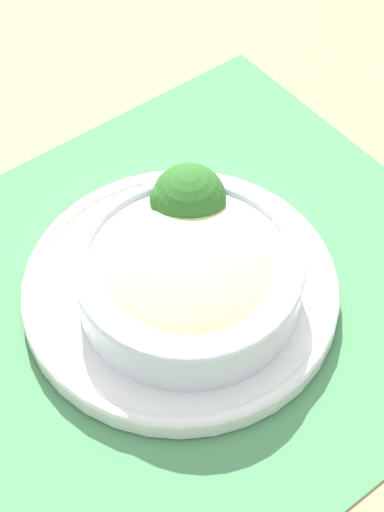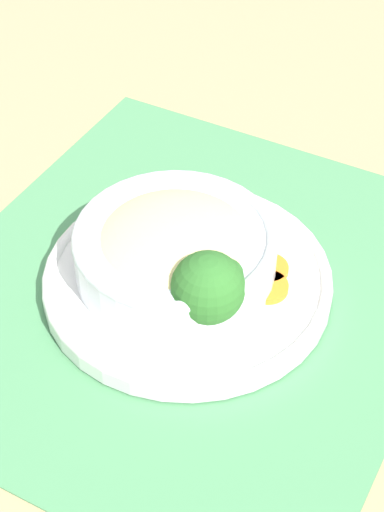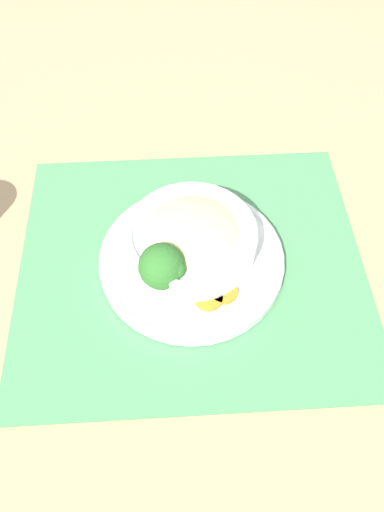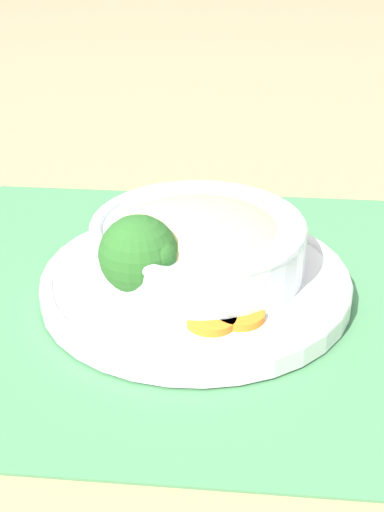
{
  "view_description": "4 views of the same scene",
  "coord_description": "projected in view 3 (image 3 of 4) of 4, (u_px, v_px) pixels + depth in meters",
  "views": [
    {
      "loc": [
        -0.24,
        -0.37,
        0.61
      ],
      "look_at": [
        0.02,
        0.01,
        0.04
      ],
      "focal_mm": 60.0,
      "sensor_mm": 36.0,
      "label": 1
    },
    {
      "loc": [
        0.49,
        0.31,
        0.59
      ],
      "look_at": [
        -0.0,
        0.0,
        0.04
      ],
      "focal_mm": 60.0,
      "sensor_mm": 36.0,
      "label": 2
    },
    {
      "loc": [
        0.0,
        0.43,
        0.62
      ],
      "look_at": [
        0.0,
        0.01,
        0.04
      ],
      "focal_mm": 35.0,
      "sensor_mm": 36.0,
      "label": 3
    },
    {
      "loc": [
        -0.08,
        0.54,
        0.33
      ],
      "look_at": [
        0.0,
        0.01,
        0.04
      ],
      "focal_mm": 50.0,
      "sensor_mm": 36.0,
      "label": 4
    }
  ],
  "objects": [
    {
      "name": "carrot_slice_middle",
      "position": [
        227.0,
        291.0,
        0.7
      ],
      "size": [
        0.04,
        0.04,
        0.01
      ],
      "color": "orange",
      "rests_on": "plate"
    },
    {
      "name": "plate",
      "position": [
        195.0,
        259.0,
        0.74
      ],
      "size": [
        0.27,
        0.27,
        0.02
      ],
      "color": "white",
      "rests_on": "placemat"
    },
    {
      "name": "broccoli_floret",
      "position": [
        166.0,
        267.0,
        0.68
      ],
      "size": [
        0.07,
        0.07,
        0.08
      ],
      "color": "#84AD5B",
      "rests_on": "plate"
    },
    {
      "name": "ground_plane",
      "position": [
        195.0,
        264.0,
        0.75
      ],
      "size": [
        4.0,
        4.0,
        0.0
      ],
      "primitive_type": "plane",
      "color": "tan"
    },
    {
      "name": "bowl",
      "position": [
        195.0,
        238.0,
        0.72
      ],
      "size": [
        0.19,
        0.19,
        0.06
      ],
      "color": "silver",
      "rests_on": "plate"
    },
    {
      "name": "placemat",
      "position": [
        195.0,
        264.0,
        0.75
      ],
      "size": [
        0.54,
        0.49,
        0.0
      ],
      "color": "#4C8C59",
      "rests_on": "ground_plane"
    },
    {
      "name": "carrot_slice_near",
      "position": [
        212.0,
        298.0,
        0.69
      ],
      "size": [
        0.04,
        0.04,
        0.01
      ],
      "color": "orange",
      "rests_on": "plate"
    }
  ]
}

